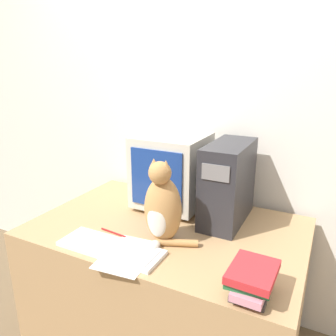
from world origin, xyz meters
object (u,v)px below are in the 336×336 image
(crt_monitor, at_px, (172,171))
(cat, at_px, (162,207))
(book_stack, at_px, (252,280))
(keyboard, at_px, (111,248))
(pen, at_px, (113,233))
(computer_tower, at_px, (228,183))

(crt_monitor, relative_size, cat, 1.05)
(cat, height_order, book_stack, cat)
(crt_monitor, xyz_separation_m, keyboard, (-0.03, -0.56, -0.21))
(keyboard, relative_size, pen, 3.15)
(crt_monitor, bearing_deg, keyboard, -92.96)
(keyboard, bearing_deg, crt_monitor, 87.04)
(keyboard, height_order, cat, cat)
(keyboard, bearing_deg, cat, 45.15)
(book_stack, distance_m, pen, 0.73)
(book_stack, xyz_separation_m, pen, (-0.72, 0.14, -0.05))
(keyboard, bearing_deg, pen, 121.70)
(computer_tower, height_order, keyboard, computer_tower)
(crt_monitor, bearing_deg, pen, -104.16)
(pen, bearing_deg, book_stack, -11.26)
(computer_tower, distance_m, keyboard, 0.68)
(crt_monitor, height_order, book_stack, crt_monitor)
(computer_tower, relative_size, keyboard, 0.86)
(computer_tower, distance_m, cat, 0.41)
(keyboard, relative_size, book_stack, 2.29)
(crt_monitor, distance_m, cat, 0.42)
(computer_tower, height_order, pen, computer_tower)
(keyboard, xyz_separation_m, book_stack, (0.64, -0.01, 0.05))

